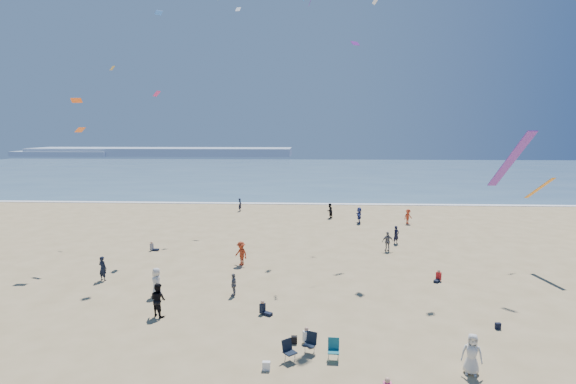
{
  "coord_description": "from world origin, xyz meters",
  "views": [
    {
      "loc": [
        3.37,
        -19.09,
        10.55
      ],
      "look_at": [
        2.0,
        8.0,
        6.83
      ],
      "focal_mm": 28.0,
      "sensor_mm": 36.0,
      "label": 1
    }
  ],
  "objects": [
    {
      "name": "seated_group",
      "position": [
        2.43,
        7.29,
        0.42
      ],
      "size": [
        23.99,
        21.94,
        0.84
      ],
      "color": "white",
      "rests_on": "ground"
    },
    {
      "name": "ground",
      "position": [
        0.0,
        0.0,
        0.0
      ],
      "size": [
        220.0,
        220.0,
        0.0
      ],
      "primitive_type": "plane",
      "color": "tan",
      "rests_on": "ground"
    },
    {
      "name": "white_tote",
      "position": [
        1.47,
        -0.51,
        0.2
      ],
      "size": [
        0.35,
        0.2,
        0.4
      ],
      "primitive_type": "cube",
      "color": "white",
      "rests_on": "ground"
    },
    {
      "name": "surf_line",
      "position": [
        0.0,
        45.0,
        0.04
      ],
      "size": [
        220.0,
        1.2,
        0.08
      ],
      "primitive_type": "cube",
      "color": "white",
      "rests_on": "ground"
    },
    {
      "name": "headland_far",
      "position": [
        -60.0,
        170.0,
        1.6
      ],
      "size": [
        110.0,
        20.0,
        3.2
      ],
      "primitive_type": "cube",
      "color": "#7A8EA8",
      "rests_on": "ground"
    },
    {
      "name": "navy_bag",
      "position": [
        13.46,
        4.27,
        0.17
      ],
      "size": [
        0.28,
        0.18,
        0.34
      ],
      "primitive_type": "cube",
      "color": "black",
      "rests_on": "ground"
    },
    {
      "name": "standing_flyers",
      "position": [
        3.35,
        17.35,
        0.9
      ],
      "size": [
        26.77,
        50.3,
        1.94
      ],
      "color": "silver",
      "rests_on": "ground"
    },
    {
      "name": "chair_cluster",
      "position": [
        3.45,
        0.61,
        0.5
      ],
      "size": [
        2.74,
        1.62,
        1.0
      ],
      "color": "black",
      "rests_on": "ground"
    },
    {
      "name": "headland_near",
      "position": [
        -100.0,
        165.0,
        1.0
      ],
      "size": [
        40.0,
        14.0,
        2.0
      ],
      "primitive_type": "cube",
      "color": "#7A8EA8",
      "rests_on": "ground"
    },
    {
      "name": "ocean",
      "position": [
        0.0,
        95.0,
        0.03
      ],
      "size": [
        220.0,
        100.0,
        0.06
      ],
      "primitive_type": "cube",
      "color": "#476B84",
      "rests_on": "ground"
    },
    {
      "name": "black_backpack",
      "position": [
        2.61,
        2.07,
        0.19
      ],
      "size": [
        0.3,
        0.22,
        0.38
      ],
      "primitive_type": "cube",
      "color": "black",
      "rests_on": "ground"
    },
    {
      "name": "kites_aloft",
      "position": [
        9.24,
        12.93,
        14.91
      ],
      "size": [
        38.3,
        39.0,
        27.65
      ],
      "color": "#751B8F",
      "rests_on": "ground"
    }
  ]
}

